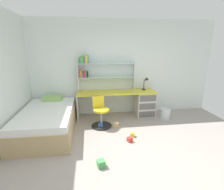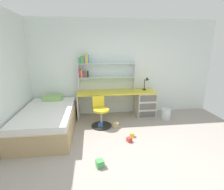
# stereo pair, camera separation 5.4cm
# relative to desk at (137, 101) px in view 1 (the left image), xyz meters

# --- Properties ---
(ground_plane) EXTENTS (5.90, 6.05, 0.02)m
(ground_plane) POSITION_rel_desk_xyz_m (-0.59, -2.22, -0.44)
(ground_plane) COLOR #9E938C
(room_shell) EXTENTS (5.90, 6.05, 2.76)m
(room_shell) POSITION_rel_desk_xyz_m (-1.84, -0.95, 0.95)
(room_shell) COLOR silver
(room_shell) RESTS_ON ground_plane
(desk) EXTENTS (2.25, 0.57, 0.76)m
(desk) POSITION_rel_desk_xyz_m (0.00, 0.00, 0.00)
(desk) COLOR gold
(desk) RESTS_ON ground_plane
(bookshelf_hutch) EXTENTS (1.62, 0.22, 1.04)m
(bookshelf_hutch) POSITION_rel_desk_xyz_m (-1.14, 0.17, 0.93)
(bookshelf_hutch) COLOR silver
(bookshelf_hutch) RESTS_ON desk
(desk_lamp) EXTENTS (0.20, 0.17, 0.38)m
(desk_lamp) POSITION_rel_desk_xyz_m (0.29, 0.08, 0.58)
(desk_lamp) COLOR black
(desk_lamp) RESTS_ON desk
(swivel_chair) EXTENTS (0.52, 0.52, 0.77)m
(swivel_chair) POSITION_rel_desk_xyz_m (-1.11, -0.60, -0.13)
(swivel_chair) COLOR black
(swivel_chair) RESTS_ON ground_plane
(bed_platform) EXTENTS (1.22, 2.06, 0.68)m
(bed_platform) POSITION_rel_desk_xyz_m (-2.40, -0.73, -0.15)
(bed_platform) COLOR tan
(bed_platform) RESTS_ON ground_plane
(waste_bin) EXTENTS (0.28, 0.28, 0.29)m
(waste_bin) POSITION_rel_desk_xyz_m (0.75, -0.38, -0.28)
(waste_bin) COLOR silver
(waste_bin) RESTS_ON ground_plane
(toy_block_green_0) EXTENTS (0.15, 0.15, 0.13)m
(toy_block_green_0) POSITION_rel_desk_xyz_m (-1.23, -2.19, -0.37)
(toy_block_green_0) COLOR #479E51
(toy_block_green_0) RESTS_ON ground_plane
(toy_block_yellow_1) EXTENTS (0.12, 0.12, 0.09)m
(toy_block_yellow_1) POSITION_rel_desk_xyz_m (-0.44, -1.25, -0.38)
(toy_block_yellow_1) COLOR gold
(toy_block_yellow_1) RESTS_ON ground_plane
(toy_block_blue_2) EXTENTS (0.12, 0.12, 0.11)m
(toy_block_blue_2) POSITION_rel_desk_xyz_m (-1.13, -0.68, -0.37)
(toy_block_blue_2) COLOR #3860B7
(toy_block_blue_2) RESTS_ON ground_plane
(toy_block_natural_3) EXTENTS (0.17, 0.17, 0.13)m
(toy_block_natural_3) POSITION_rel_desk_xyz_m (-0.73, -0.72, -0.37)
(toy_block_natural_3) COLOR tan
(toy_block_natural_3) RESTS_ON ground_plane
(toy_block_red_4) EXTENTS (0.13, 0.13, 0.10)m
(toy_block_red_4) POSITION_rel_desk_xyz_m (-0.55, -1.45, -0.38)
(toy_block_red_4) COLOR red
(toy_block_red_4) RESTS_ON ground_plane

